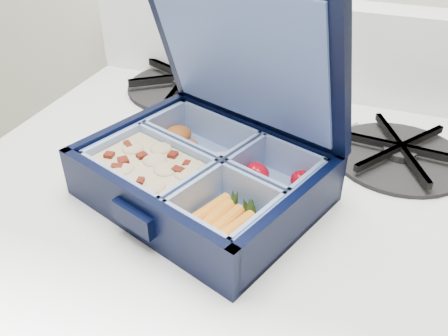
% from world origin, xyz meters
% --- Properties ---
extents(bento_box, '(0.29, 0.26, 0.06)m').
position_xyz_m(bento_box, '(-0.15, 1.64, 0.90)').
color(bento_box, black).
rests_on(bento_box, stove).
extents(burner_grate, '(0.18, 0.18, 0.02)m').
position_xyz_m(burner_grate, '(0.05, 1.79, 0.88)').
color(burner_grate, black).
rests_on(burner_grate, stove).
extents(burner_grate_rear, '(0.25, 0.25, 0.02)m').
position_xyz_m(burner_grate_rear, '(-0.28, 1.89, 0.88)').
color(burner_grate_rear, black).
rests_on(burner_grate_rear, stove).
extents(fork, '(0.10, 0.17, 0.01)m').
position_xyz_m(fork, '(-0.04, 1.76, 0.88)').
color(fork, '#9D9EA7').
rests_on(fork, stove).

